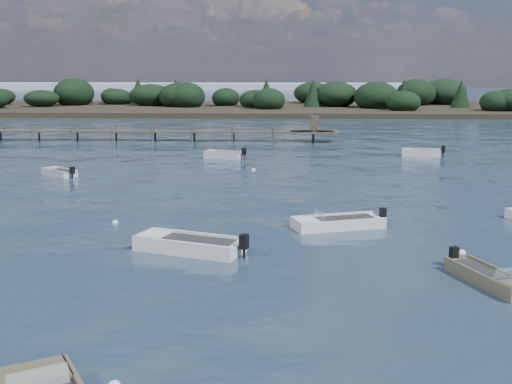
{
  "coord_description": "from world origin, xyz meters",
  "views": [
    {
      "loc": [
        0.9,
        -19.89,
        7.49
      ],
      "look_at": [
        -0.65,
        14.0,
        1.0
      ],
      "focal_mm": 45.0,
      "sensor_mm": 36.0,
      "label": 1
    }
  ],
  "objects_px": {
    "tender_far_white": "(224,156)",
    "jetty": "(75,131)",
    "tender_far_grey": "(60,174)",
    "dinghy_extra_a": "(488,280)",
    "tender_far_grey_b": "(421,154)",
    "dinghy_mid_grey": "(189,247)",
    "dinghy_mid_white_a": "(338,225)"
  },
  "relations": [
    {
      "from": "tender_far_white",
      "to": "jetty",
      "type": "distance_m",
      "value": 22.03
    },
    {
      "from": "tender_far_grey",
      "to": "dinghy_extra_a",
      "type": "xyz_separation_m",
      "value": [
        23.39,
        -22.54,
        -0.0
      ]
    },
    {
      "from": "tender_far_grey_b",
      "to": "dinghy_extra_a",
      "type": "bearing_deg",
      "value": -97.79
    },
    {
      "from": "dinghy_mid_grey",
      "to": "dinghy_extra_a",
      "type": "xyz_separation_m",
      "value": [
        11.23,
        -3.67,
        -0.03
      ]
    },
    {
      "from": "dinghy_mid_white_a",
      "to": "tender_far_white",
      "type": "bearing_deg",
      "value": 107.84
    },
    {
      "from": "tender_far_white",
      "to": "dinghy_mid_white_a",
      "type": "relative_size",
      "value": 0.79
    },
    {
      "from": "dinghy_mid_grey",
      "to": "dinghy_extra_a",
      "type": "distance_m",
      "value": 11.81
    },
    {
      "from": "tender_far_grey",
      "to": "jetty",
      "type": "relative_size",
      "value": 0.05
    },
    {
      "from": "tender_far_white",
      "to": "dinghy_mid_grey",
      "type": "height_order",
      "value": "tender_far_white"
    },
    {
      "from": "dinghy_mid_grey",
      "to": "dinghy_mid_white_a",
      "type": "bearing_deg",
      "value": 33.96
    },
    {
      "from": "tender_far_white",
      "to": "dinghy_mid_grey",
      "type": "distance_m",
      "value": 28.65
    },
    {
      "from": "tender_far_white",
      "to": "jetty",
      "type": "xyz_separation_m",
      "value": [
        -17.41,
        13.48,
        0.81
      ]
    },
    {
      "from": "tender_far_white",
      "to": "jetty",
      "type": "height_order",
      "value": "jetty"
    },
    {
      "from": "dinghy_mid_white_a",
      "to": "jetty",
      "type": "distance_m",
      "value": 45.35
    },
    {
      "from": "tender_far_grey",
      "to": "jetty",
      "type": "bearing_deg",
      "value": 105.61
    },
    {
      "from": "tender_far_white",
      "to": "dinghy_mid_white_a",
      "type": "height_order",
      "value": "tender_far_white"
    },
    {
      "from": "dinghy_mid_grey",
      "to": "tender_far_grey",
      "type": "bearing_deg",
      "value": 122.82
    },
    {
      "from": "tender_far_grey",
      "to": "tender_far_grey_b",
      "type": "bearing_deg",
      "value": 23.06
    },
    {
      "from": "tender_far_grey",
      "to": "tender_far_grey_b",
      "type": "distance_m",
      "value": 30.55
    },
    {
      "from": "tender_far_grey",
      "to": "dinghy_mid_white_a",
      "type": "xyz_separation_m",
      "value": [
        18.71,
        -14.46,
        -0.0
      ]
    },
    {
      "from": "tender_far_grey",
      "to": "dinghy_mid_white_a",
      "type": "relative_size",
      "value": 0.63
    },
    {
      "from": "tender_far_white",
      "to": "tender_far_grey_b",
      "type": "distance_m",
      "value": 17.33
    },
    {
      "from": "tender_far_grey_b",
      "to": "dinghy_mid_white_a",
      "type": "bearing_deg",
      "value": -109.58
    },
    {
      "from": "dinghy_mid_grey",
      "to": "jetty",
      "type": "distance_m",
      "value": 46.06
    },
    {
      "from": "tender_far_grey_b",
      "to": "jetty",
      "type": "bearing_deg",
      "value": 161.96
    },
    {
      "from": "tender_far_grey",
      "to": "tender_far_grey_b",
      "type": "relative_size",
      "value": 0.8
    },
    {
      "from": "dinghy_mid_grey",
      "to": "dinghy_extra_a",
      "type": "bearing_deg",
      "value": -18.12
    },
    {
      "from": "dinghy_mid_white_a",
      "to": "dinghy_mid_grey",
      "type": "xyz_separation_m",
      "value": [
        -6.54,
        -4.41,
        0.03
      ]
    },
    {
      "from": "dinghy_mid_white_a",
      "to": "dinghy_extra_a",
      "type": "distance_m",
      "value": 9.34
    },
    {
      "from": "tender_far_grey_b",
      "to": "jetty",
      "type": "distance_m",
      "value": 36.4
    },
    {
      "from": "tender_far_white",
      "to": "dinghy_mid_grey",
      "type": "relative_size",
      "value": 0.75
    },
    {
      "from": "tender_far_grey_b",
      "to": "jetty",
      "type": "relative_size",
      "value": 0.06
    }
  ]
}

